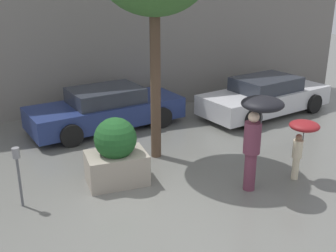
{
  "coord_description": "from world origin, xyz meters",
  "views": [
    {
      "loc": [
        -2.29,
        -6.65,
        4.24
      ],
      "look_at": [
        0.71,
        1.6,
        1.05
      ],
      "focal_mm": 45.0,
      "sensor_mm": 36.0,
      "label": 1
    }
  ],
  "objects_px": {
    "parked_car_far": "(265,97)",
    "parking_meter": "(17,165)",
    "person_adult": "(258,123)",
    "person_child": "(302,134)",
    "parked_car_near": "(106,109)",
    "planter_box": "(116,154)"
  },
  "relations": [
    {
      "from": "parked_car_far",
      "to": "parking_meter",
      "type": "xyz_separation_m",
      "value": [
        -7.5,
        -3.36,
        0.32
      ]
    },
    {
      "from": "person_adult",
      "to": "parked_car_far",
      "type": "distance_m",
      "value": 5.33
    },
    {
      "from": "person_child",
      "to": "parked_car_far",
      "type": "xyz_separation_m",
      "value": [
        1.78,
        4.2,
        -0.49
      ]
    },
    {
      "from": "parked_car_near",
      "to": "parked_car_far",
      "type": "bearing_deg",
      "value": -106.98
    },
    {
      "from": "parked_car_near",
      "to": "parked_car_far",
      "type": "height_order",
      "value": "same"
    },
    {
      "from": "planter_box",
      "to": "person_adult",
      "type": "bearing_deg",
      "value": -27.1
    },
    {
      "from": "person_adult",
      "to": "parking_meter",
      "type": "bearing_deg",
      "value": -142.8
    },
    {
      "from": "parked_car_near",
      "to": "person_child",
      "type": "bearing_deg",
      "value": -157.1
    },
    {
      "from": "planter_box",
      "to": "person_child",
      "type": "height_order",
      "value": "planter_box"
    },
    {
      "from": "parking_meter",
      "to": "parked_car_near",
      "type": "bearing_deg",
      "value": 56.87
    },
    {
      "from": "person_adult",
      "to": "parking_meter",
      "type": "xyz_separation_m",
      "value": [
        -4.52,
        0.97,
        -0.6
      ]
    },
    {
      "from": "planter_box",
      "to": "person_child",
      "type": "xyz_separation_m",
      "value": [
        3.76,
        -1.19,
        0.38
      ]
    },
    {
      "from": "parked_car_far",
      "to": "person_child",
      "type": "bearing_deg",
      "value": 142.73
    },
    {
      "from": "parked_car_near",
      "to": "parking_meter",
      "type": "bearing_deg",
      "value": 134.88
    },
    {
      "from": "person_child",
      "to": "parking_meter",
      "type": "height_order",
      "value": "person_child"
    },
    {
      "from": "person_adult",
      "to": "planter_box",
      "type": "bearing_deg",
      "value": -157.81
    },
    {
      "from": "parking_meter",
      "to": "person_adult",
      "type": "bearing_deg",
      "value": -12.09
    },
    {
      "from": "parked_car_far",
      "to": "parked_car_near",
      "type": "bearing_deg",
      "value": 70.72
    },
    {
      "from": "person_adult",
      "to": "parked_car_near",
      "type": "distance_m",
      "value": 5.26
    },
    {
      "from": "parked_car_near",
      "to": "planter_box",
      "type": "bearing_deg",
      "value": 159.39
    },
    {
      "from": "person_adult",
      "to": "person_child",
      "type": "distance_m",
      "value": 1.28
    },
    {
      "from": "person_adult",
      "to": "parked_car_far",
      "type": "height_order",
      "value": "person_adult"
    }
  ]
}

